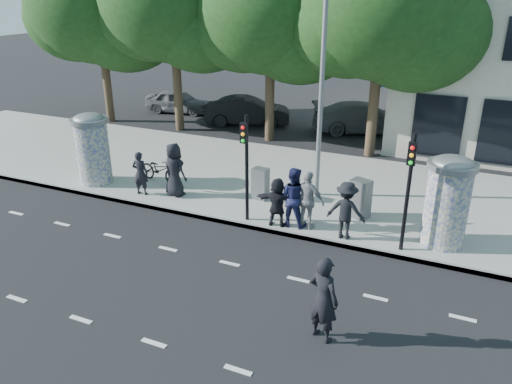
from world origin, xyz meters
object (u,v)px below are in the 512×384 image
at_px(ad_column_right, 448,199).
at_px(ped_f, 277,202).
at_px(cabinet_left, 260,184).
at_px(cabinet_right, 360,199).
at_px(car_left, 178,101).
at_px(car_right, 364,117).
at_px(street_lamp, 322,62).
at_px(ped_e, 308,201).
at_px(ped_d, 346,210).
at_px(traffic_pole_near, 246,158).
at_px(traffic_pole_far, 409,182).
at_px(man_road, 323,299).
at_px(bicycle, 159,170).
at_px(car_mid, 247,111).
at_px(ad_column_left, 92,147).
at_px(ped_b, 140,173).
at_px(ped_a, 174,170).
at_px(ped_c, 293,197).

xyz_separation_m(ad_column_right, ped_f, (-4.79, -0.83, -0.61)).
distance_m(cabinet_left, cabinet_right, 3.50).
bearing_deg(car_left, car_right, -96.64).
relative_size(street_lamp, ped_e, 4.34).
bearing_deg(car_left, ped_d, -140.05).
relative_size(traffic_pole_near, traffic_pole_far, 1.00).
bearing_deg(man_road, traffic_pole_far, -81.89).
bearing_deg(traffic_pole_near, ad_column_right, 8.89).
bearing_deg(cabinet_left, traffic_pole_far, -13.06).
height_order(bicycle, car_left, car_left).
bearing_deg(car_mid, cabinet_right, -158.52).
relative_size(traffic_pole_near, cabinet_right, 2.66).
relative_size(ad_column_right, traffic_pole_near, 0.78).
bearing_deg(traffic_pole_far, ad_column_right, 42.21).
bearing_deg(ped_f, man_road, 117.84).
distance_m(traffic_pole_far, car_right, 12.89).
xyz_separation_m(ped_f, car_left, (-11.01, 11.88, -0.26)).
relative_size(ad_column_left, car_left, 0.68).
xyz_separation_m(ped_b, car_right, (5.30, 11.80, -0.18)).
bearing_deg(ped_a, ad_column_right, -164.06).
distance_m(ad_column_left, ped_d, 9.78).
xyz_separation_m(traffic_pole_far, ped_c, (-3.35, 0.26, -1.13)).
distance_m(traffic_pole_near, cabinet_left, 2.35).
bearing_deg(ped_b, cabinet_right, -179.22).
distance_m(street_lamp, ped_c, 4.51).
height_order(ad_column_right, cabinet_right, ad_column_right).
xyz_separation_m(ped_d, ped_e, (-1.21, 0.14, 0.05)).
bearing_deg(car_mid, bicycle, 164.41).
distance_m(street_lamp, ped_b, 7.31).
xyz_separation_m(ad_column_right, bicycle, (-10.20, 0.79, -0.90)).
bearing_deg(ped_e, ad_column_right, -159.74).
distance_m(ped_a, cabinet_right, 6.43).
xyz_separation_m(man_road, car_right, (-2.84, 16.57, -0.22)).
relative_size(ped_e, car_mid, 0.40).
bearing_deg(ad_column_right, ped_e, -170.32).
bearing_deg(cabinet_right, traffic_pole_far, -25.82).
relative_size(street_lamp, cabinet_left, 7.18).
bearing_deg(ped_e, traffic_pole_near, 17.88).
distance_m(ad_column_right, ped_a, 8.97).
distance_m(ad_column_right, cabinet_right, 2.80).
bearing_deg(ped_a, ped_b, 34.69).
xyz_separation_m(traffic_pole_far, cabinet_left, (-5.08, 1.77, -1.52)).
relative_size(ad_column_left, ad_column_right, 1.00).
xyz_separation_m(street_lamp, bicycle, (-5.80, -1.15, -4.16)).
bearing_deg(ped_d, car_right, -79.91).
xyz_separation_m(cabinet_left, car_right, (1.26, 10.46, 0.06)).
distance_m(cabinet_right, car_left, 16.75).
xyz_separation_m(traffic_pole_near, ped_d, (3.15, 0.11, -1.20)).
bearing_deg(car_mid, traffic_pole_near, -175.22).
bearing_deg(ped_b, street_lamp, -165.72).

